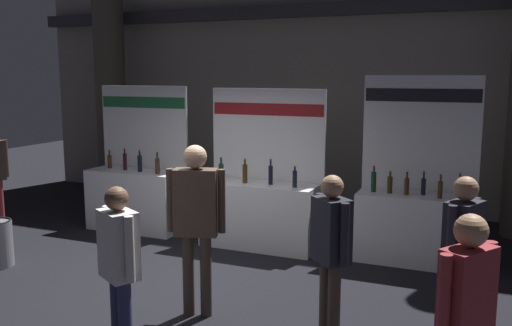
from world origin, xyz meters
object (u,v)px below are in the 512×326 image
object	(u,v)px
visitor_3	(331,243)
visitor_6	(196,214)
visitor_2	(462,250)
exhibitor_booth_1	(260,208)
exhibitor_booth_0	(136,194)
visitor_0	(119,258)
visitor_5	(466,314)
exhibitor_booth_2	(414,218)

from	to	relation	value
visitor_3	visitor_6	distance (m)	1.46
visitor_3	visitor_2	bearing A→B (deg)	-128.41
exhibitor_booth_1	visitor_2	size ratio (longest dim) A/B	1.41
exhibitor_booth_0	visitor_3	world-z (taller)	exhibitor_booth_0
visitor_0	visitor_3	bearing A→B (deg)	-116.32
exhibitor_booth_0	visitor_0	distance (m)	4.39
exhibitor_booth_0	visitor_5	distance (m)	6.51
exhibitor_booth_2	visitor_6	size ratio (longest dim) A/B	1.38
exhibitor_booth_0	visitor_2	bearing A→B (deg)	-24.39
exhibitor_booth_0	visitor_5	size ratio (longest dim) A/B	1.42
exhibitor_booth_2	visitor_5	bearing A→B (deg)	-78.09
visitor_5	exhibitor_booth_2	bearing A→B (deg)	-134.97
visitor_0	visitor_3	xyz separation A→B (m)	(1.63, 1.11, 0.02)
visitor_2	visitor_6	bearing A→B (deg)	118.98
visitor_2	visitor_3	bearing A→B (deg)	123.55
exhibitor_booth_0	exhibitor_booth_2	distance (m)	4.47
exhibitor_booth_1	exhibitor_booth_2	size ratio (longest dim) A/B	0.92
visitor_5	visitor_3	bearing A→B (deg)	-101.08
visitor_0	visitor_6	distance (m)	1.11
exhibitor_booth_2	visitor_6	xyz separation A→B (m)	(-1.89, -2.70, 0.51)
visitor_3	visitor_6	xyz separation A→B (m)	(-1.45, -0.03, 0.15)
exhibitor_booth_2	exhibitor_booth_1	bearing A→B (deg)	-175.07
visitor_5	visitor_6	size ratio (longest dim) A/B	0.91
exhibitor_booth_0	visitor_5	bearing A→B (deg)	-35.53
exhibitor_booth_2	visitor_3	xyz separation A→B (m)	(-0.44, -2.67, 0.36)
exhibitor_booth_1	visitor_6	world-z (taller)	exhibitor_booth_1
exhibitor_booth_1	visitor_3	bearing A→B (deg)	-54.51
exhibitor_booth_0	visitor_2	xyz separation A→B (m)	(5.19, -2.36, 0.39)
exhibitor_booth_0	visitor_2	world-z (taller)	exhibitor_booth_0
visitor_6	visitor_3	bearing A→B (deg)	-16.57
visitor_3	visitor_5	world-z (taller)	visitor_5
visitor_2	visitor_6	world-z (taller)	visitor_6
visitor_5	visitor_6	distance (m)	2.97
visitor_2	visitor_5	distance (m)	1.42
exhibitor_booth_2	visitor_2	bearing A→B (deg)	-73.63
visitor_6	exhibitor_booth_2	bearing A→B (deg)	37.33
exhibitor_booth_1	visitor_3	size ratio (longest dim) A/B	1.44
exhibitor_booth_1	visitor_6	distance (m)	2.58
exhibitor_booth_1	visitor_3	xyz separation A→B (m)	(1.77, -2.48, 0.38)
visitor_0	visitor_3	distance (m)	1.97
visitor_0	visitor_2	xyz separation A→B (m)	(2.80, 1.30, 0.04)
exhibitor_booth_0	exhibitor_booth_1	size ratio (longest dim) A/B	1.01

